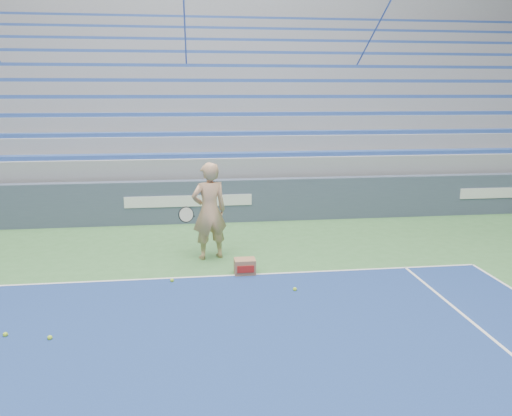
% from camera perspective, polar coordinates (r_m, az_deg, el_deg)
% --- Properties ---
extents(sponsor_barrier, '(30.00, 0.32, 1.10)m').
position_cam_1_polar(sponsor_barrier, '(12.89, -7.66, 0.73)').
color(sponsor_barrier, '#404B61').
rests_on(sponsor_barrier, ground).
extents(bleachers, '(31.00, 9.15, 7.30)m').
position_cam_1_polar(bleachers, '(18.33, -7.76, 10.06)').
color(bleachers, gray).
rests_on(bleachers, ground).
extents(tennis_player, '(1.01, 0.94, 1.96)m').
position_cam_1_polar(tennis_player, '(9.95, -5.37, -0.35)').
color(tennis_player, tan).
rests_on(tennis_player, ground).
extents(ball_box, '(0.39, 0.30, 0.29)m').
position_cam_1_polar(ball_box, '(9.26, -1.29, -6.71)').
color(ball_box, '#966948').
rests_on(ball_box, ground).
extents(tennis_ball_0, '(0.07, 0.07, 0.07)m').
position_cam_1_polar(tennis_ball_0, '(8.56, 4.46, -9.24)').
color(tennis_ball_0, '#B4E62F').
rests_on(tennis_ball_0, ground).
extents(tennis_ball_1, '(0.07, 0.07, 0.07)m').
position_cam_1_polar(tennis_ball_1, '(7.86, -26.73, -12.79)').
color(tennis_ball_1, '#B4E62F').
rests_on(tennis_ball_1, ground).
extents(tennis_ball_2, '(0.07, 0.07, 0.07)m').
position_cam_1_polar(tennis_ball_2, '(9.04, -9.57, -8.16)').
color(tennis_ball_2, '#B4E62F').
rests_on(tennis_ball_2, ground).
extents(tennis_ball_3, '(0.07, 0.07, 0.07)m').
position_cam_1_polar(tennis_ball_3, '(7.52, -22.50, -13.53)').
color(tennis_ball_3, '#B4E62F').
rests_on(tennis_ball_3, ground).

